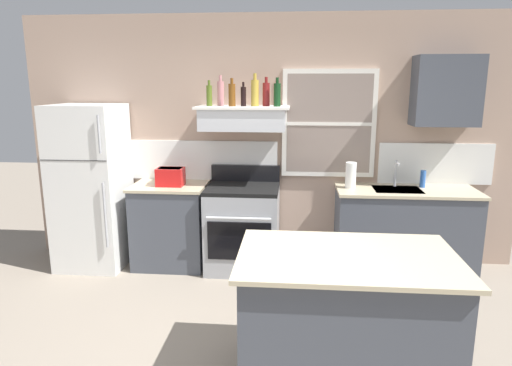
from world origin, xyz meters
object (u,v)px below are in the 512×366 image
(bottle_amber_wine, at_px, (232,94))
(refrigerator, at_px, (91,187))
(dish_soap_bottle, at_px, (423,179))
(bottle_champagne_gold_foil, at_px, (255,92))
(bottle_red_label_wine, at_px, (266,94))
(toaster, at_px, (170,176))
(bottle_olive_oil_square, at_px, (209,95))
(paper_towel_roll, at_px, (351,175))
(bottle_rose_pink, at_px, (221,93))
(stove_range, at_px, (243,227))
(bottle_balsamic_dark, at_px, (243,96))
(kitchen_island, at_px, (345,320))
(bottle_dark_green_wine, at_px, (277,94))

(bottle_amber_wine, bearing_deg, refrigerator, -177.62)
(refrigerator, bearing_deg, dish_soap_bottle, 2.60)
(bottle_amber_wine, bearing_deg, dish_soap_bottle, 2.77)
(bottle_champagne_gold_foil, bearing_deg, bottle_red_label_wine, 17.25)
(toaster, distance_m, bottle_red_label_wine, 1.33)
(bottle_olive_oil_square, bearing_deg, refrigerator, -175.48)
(bottle_champagne_gold_foil, bearing_deg, paper_towel_roll, -2.48)
(bottle_rose_pink, bearing_deg, stove_range, -32.38)
(bottle_amber_wine, height_order, paper_towel_roll, bottle_amber_wine)
(bottle_olive_oil_square, relative_size, dish_soap_bottle, 1.45)
(bottle_balsamic_dark, bearing_deg, paper_towel_roll, -1.06)
(stove_range, bearing_deg, bottle_rose_pink, 147.62)
(refrigerator, xyz_separation_m, bottle_red_label_wine, (1.89, 0.14, 0.99))
(bottle_olive_oil_square, xyz_separation_m, dish_soap_bottle, (2.23, 0.06, -0.86))
(toaster, bearing_deg, stove_range, 1.02)
(bottle_olive_oil_square, distance_m, kitchen_island, 2.70)
(bottle_amber_wine, relative_size, dish_soap_bottle, 1.57)
(bottle_champagne_gold_foil, xyz_separation_m, bottle_red_label_wine, (0.11, 0.04, -0.01))
(bottle_rose_pink, xyz_separation_m, bottle_dark_green_wine, (0.60, -0.11, -0.01))
(refrigerator, bearing_deg, bottle_dark_green_wine, 1.98)
(bottle_rose_pink, relative_size, bottle_red_label_wine, 1.06)
(bottle_dark_green_wine, bearing_deg, bottle_red_label_wine, 149.14)
(stove_range, distance_m, kitchen_island, 2.07)
(refrigerator, distance_m, bottle_red_label_wine, 2.13)
(dish_soap_bottle, distance_m, kitchen_island, 2.30)
(bottle_dark_green_wine, bearing_deg, bottle_champagne_gold_foil, 171.46)
(bottle_champagne_gold_foil, relative_size, bottle_red_label_wine, 1.12)
(refrigerator, relative_size, bottle_amber_wine, 6.24)
(bottle_red_label_wine, relative_size, paper_towel_roll, 1.09)
(dish_soap_bottle, bearing_deg, kitchen_island, -116.27)
(bottle_olive_oil_square, bearing_deg, bottle_red_label_wine, 3.50)
(bottle_rose_pink, distance_m, kitchen_island, 2.72)
(bottle_champagne_gold_foil, distance_m, kitchen_island, 2.53)
(refrigerator, height_order, bottle_dark_green_wine, bottle_dark_green_wine)
(dish_soap_bottle, bearing_deg, refrigerator, -177.40)
(stove_range, bearing_deg, bottle_balsamic_dark, 82.98)
(bottle_dark_green_wine, bearing_deg, stove_range, -172.53)
(bottle_red_label_wine, bearing_deg, bottle_dark_green_wine, -30.86)
(bottle_champagne_gold_foil, relative_size, bottle_dark_green_wine, 1.14)
(bottle_amber_wine, relative_size, bottle_dark_green_wine, 0.98)
(bottle_olive_oil_square, relative_size, bottle_champagne_gold_foil, 0.79)
(stove_range, relative_size, bottle_red_label_wine, 3.70)
(bottle_balsamic_dark, relative_size, bottle_red_label_wine, 0.83)
(toaster, xyz_separation_m, bottle_olive_oil_square, (0.42, 0.09, 0.85))
(dish_soap_bottle, bearing_deg, bottle_olive_oil_square, -178.52)
(refrigerator, distance_m, kitchen_island, 3.17)
(dish_soap_bottle, xyz_separation_m, kitchen_island, (-0.99, -2.00, -0.54))
(refrigerator, distance_m, paper_towel_roll, 2.78)
(bottle_olive_oil_square, bearing_deg, bottle_amber_wine, -9.07)
(toaster, distance_m, bottle_rose_pink, 1.03)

